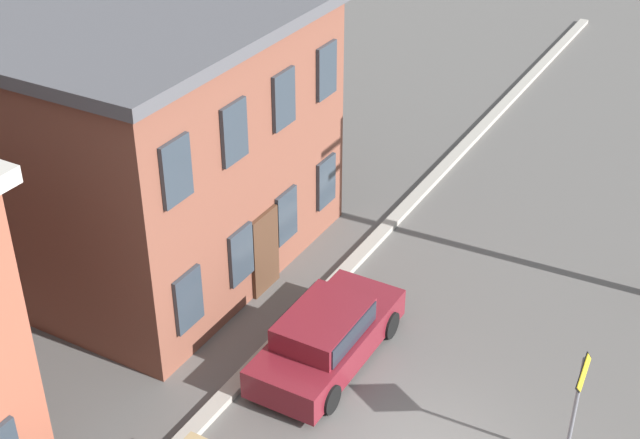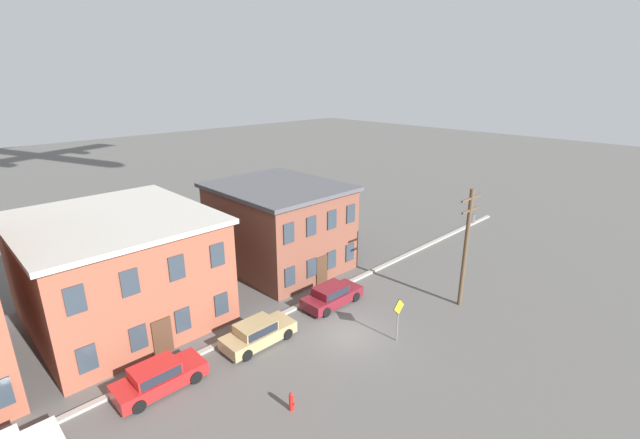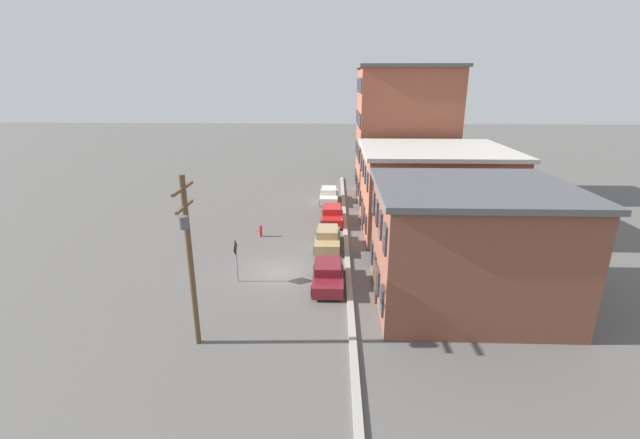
# 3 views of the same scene
# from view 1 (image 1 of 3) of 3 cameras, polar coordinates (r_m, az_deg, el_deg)

# --- Properties ---
(kerb_strip) EXTENTS (56.00, 0.36, 0.16)m
(kerb_strip) POSITION_cam_1_polar(r_m,az_deg,el_deg) (19.93, -5.44, -10.54)
(kerb_strip) COLOR #9E998E
(kerb_strip) RESTS_ON ground_plane
(apartment_far) EXTENTS (8.78, 10.25, 6.74)m
(apartment_far) POSITION_cam_1_polar(r_m,az_deg,el_deg) (23.89, -13.75, 5.78)
(apartment_far) COLOR brown
(apartment_far) RESTS_ON ground_plane
(car_maroon) EXTENTS (4.40, 1.92, 1.43)m
(car_maroon) POSITION_cam_1_polar(r_m,az_deg,el_deg) (20.12, 0.41, -7.40)
(car_maroon) COLOR maroon
(car_maroon) RESTS_ON ground_plane
(caution_sign) EXTENTS (1.02, 0.08, 2.77)m
(caution_sign) POSITION_cam_1_polar(r_m,az_deg,el_deg) (17.80, 16.29, -10.35)
(caution_sign) COLOR slate
(caution_sign) RESTS_ON ground_plane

